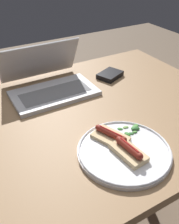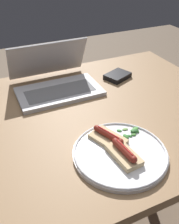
{
  "view_description": "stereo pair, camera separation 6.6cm",
  "coord_description": "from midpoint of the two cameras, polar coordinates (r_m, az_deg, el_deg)",
  "views": [
    {
      "loc": [
        -0.42,
        -0.7,
        1.31
      ],
      "look_at": [
        -0.06,
        -0.08,
        0.81
      ],
      "focal_mm": 40.0,
      "sensor_mm": 36.0,
      "label": 1
    },
    {
      "loc": [
        -0.36,
        -0.73,
        1.31
      ],
      "look_at": [
        -0.06,
        -0.08,
        0.81
      ],
      "focal_mm": 40.0,
      "sensor_mm": 36.0,
      "label": 2
    }
  ],
  "objects": [
    {
      "name": "ground_plane",
      "position": [
        1.54,
        -0.62,
        -23.48
      ],
      "size": [
        6.0,
        6.0,
        0.0
      ],
      "primitive_type": "plane",
      "color": "#75604C"
    },
    {
      "name": "desk",
      "position": [
        1.04,
        -0.83,
        -4.23
      ],
      "size": [
        1.15,
        0.89,
        0.75
      ],
      "color": "#93704C",
      "rests_on": "ground_plane"
    },
    {
      "name": "sausage_toast_left",
      "position": [
        0.77,
        6.46,
        -8.9
      ],
      "size": [
        0.07,
        0.12,
        0.04
      ],
      "rotation": [
        0.0,
        0.0,
        4.81
      ],
      "color": "#D6B784",
      "rests_on": "plate"
    },
    {
      "name": "sausage_toast_middle",
      "position": [
        0.82,
        2.52,
        -5.54
      ],
      "size": [
        0.11,
        0.14,
        0.04
      ],
      "rotation": [
        0.0,
        0.0,
        5.09
      ],
      "color": "#D6B784",
      "rests_on": "plate"
    },
    {
      "name": "laptop",
      "position": [
        1.12,
        -10.71,
        6.42
      ],
      "size": [
        0.36,
        0.3,
        0.2
      ],
      "color": "#B7B7BC",
      "rests_on": "desk"
    },
    {
      "name": "plate",
      "position": [
        0.8,
        5.53,
        -8.86
      ],
      "size": [
        0.3,
        0.3,
        0.02
      ],
      "color": "silver",
      "rests_on": "desk"
    },
    {
      "name": "external_drive",
      "position": [
        1.24,
        3.17,
        8.44
      ],
      "size": [
        0.14,
        0.12,
        0.02
      ],
      "rotation": [
        0.0,
        0.0,
        0.39
      ],
      "color": "black",
      "rests_on": "desk"
    },
    {
      "name": "salad_pile",
      "position": [
        0.87,
        7.72,
        -3.94
      ],
      "size": [
        0.08,
        0.06,
        0.01
      ],
      "color": "#4C8E3D",
      "rests_on": "plate"
    }
  ]
}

